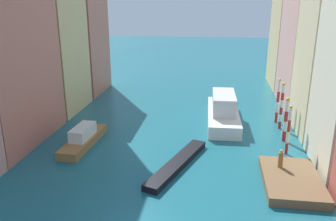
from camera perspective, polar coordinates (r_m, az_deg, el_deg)
The scene contains 14 objects.
ground_plane at distance 41.75m, azimuth 2.34°, elevation 0.21°, with size 154.00×154.00×0.00m, color #196070.
building_left_2 at distance 42.31m, azimuth -19.77°, elevation 13.88°, with size 7.63×7.90×20.88m.
building_left_3 at distance 50.10m, azimuth -15.01°, elevation 11.31°, with size 7.63×7.98×14.78m.
building_right_3 at distance 44.89m, azimuth 23.40°, elevation 10.60°, with size 7.63×10.07×16.14m.
building_right_4 at distance 54.62m, azimuth 20.72°, elevation 11.72°, with size 7.63×9.43×15.60m.
waterfront_dock at distance 27.05m, azimuth 19.33°, elevation -10.57°, with size 3.95×6.33×0.61m.
person_on_dock at distance 27.69m, azimuth 17.76°, elevation -7.47°, with size 0.36×0.36×1.42m.
mooring_pole_0 at distance 31.01m, azimuth 18.92°, elevation -2.95°, with size 0.27×0.27×4.31m.
mooring_pole_1 at distance 33.77m, azimuth 18.52°, elevation -1.30°, with size 0.38×0.38×4.18m.
mooring_pole_2 at distance 36.73m, azimuth 17.89°, elevation 0.78°, with size 0.32×0.32×4.76m.
mooring_pole_3 at distance 38.43m, azimuth 17.34°, elevation 1.59°, with size 0.31×0.31×4.77m.
vaporetto_white at distance 37.58m, azimuth 8.92°, elevation -0.14°, with size 3.45×10.39×3.12m.
gondola_black at distance 28.01m, azimuth 1.54°, elevation -8.56°, with size 4.05×8.94×0.50m.
motorboat_0 at distance 32.55m, azimuth -13.54°, elevation -4.38°, with size 2.14×7.16×1.77m.
Camera 1 is at (3.85, -15.04, 12.83)m, focal length 37.71 mm.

